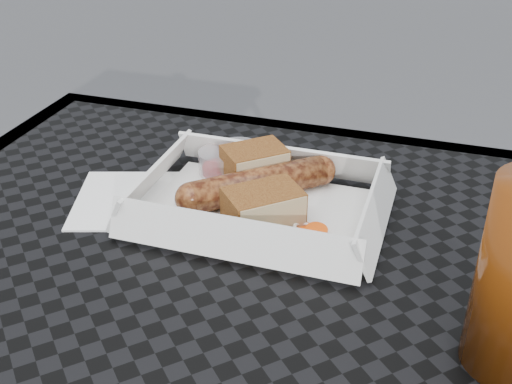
% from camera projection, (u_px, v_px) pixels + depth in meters
% --- Properties ---
extents(food_tray, '(0.22, 0.15, 0.00)m').
position_uv_depth(food_tray, '(259.00, 211.00, 0.66)').
color(food_tray, white).
rests_on(food_tray, patio_table).
extents(bratwurst, '(0.14, 0.13, 0.03)m').
position_uv_depth(bratwurst, '(258.00, 184.00, 0.67)').
color(bratwurst, brown).
rests_on(bratwurst, food_tray).
extents(bread_near, '(0.08, 0.08, 0.04)m').
position_uv_depth(bread_near, '(255.00, 165.00, 0.69)').
color(bread_near, brown).
rests_on(bread_near, food_tray).
extents(bread_far, '(0.09, 0.08, 0.04)m').
position_uv_depth(bread_far, '(263.00, 207.00, 0.62)').
color(bread_far, brown).
rests_on(bread_far, food_tray).
extents(veg_garnish, '(0.03, 0.03, 0.00)m').
position_uv_depth(veg_garnish, '(301.00, 236.00, 0.61)').
color(veg_garnish, '#EF4D0A').
rests_on(veg_garnish, food_tray).
extents(napkin, '(0.15, 0.15, 0.00)m').
position_uv_depth(napkin, '(133.00, 200.00, 0.68)').
color(napkin, white).
rests_on(napkin, patio_table).
extents(condiment_cup_sauce, '(0.05, 0.05, 0.03)m').
position_uv_depth(condiment_cup_sauce, '(221.00, 164.00, 0.72)').
color(condiment_cup_sauce, maroon).
rests_on(condiment_cup_sauce, patio_table).
extents(condiment_cup_empty, '(0.05, 0.05, 0.03)m').
position_uv_depth(condiment_cup_empty, '(239.00, 158.00, 0.73)').
color(condiment_cup_empty, silver).
rests_on(condiment_cup_empty, patio_table).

